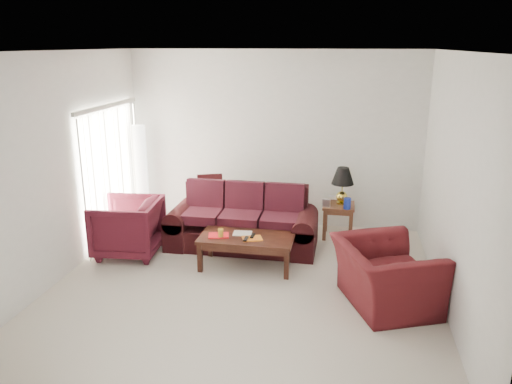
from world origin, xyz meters
TOP-DOWN VIEW (x-y plane):
  - floor at (0.00, 0.00)m, footprint 5.00×5.00m
  - blinds at (-2.42, 1.30)m, footprint 0.10×2.00m
  - sofa at (-0.30, 1.30)m, footprint 2.31×1.02m
  - throw_pillow at (-1.03, 2.09)m, footprint 0.47×0.34m
  - end_table at (1.16, 2.02)m, footprint 0.52×0.52m
  - table_lamp at (1.20, 2.07)m, footprint 0.47×0.47m
  - clock at (0.96, 1.86)m, footprint 0.14×0.08m
  - blue_canister at (1.29, 1.82)m, footprint 0.14×0.14m
  - picture_frame at (1.06, 2.19)m, footprint 0.18×0.20m
  - floor_lamp at (-2.31, 2.13)m, footprint 0.32×0.32m
  - armchair_left at (-1.94, 0.72)m, footprint 1.03×1.00m
  - armchair_right at (1.78, -0.16)m, footprint 1.43×1.51m
  - coffee_table at (-0.09, 0.59)m, footprint 1.38×0.78m
  - magazine_red at (-0.48, 0.54)m, footprint 0.33×0.28m
  - magazine_white at (-0.17, 0.68)m, footprint 0.28×0.22m
  - magazine_orange at (0.01, 0.51)m, footprint 0.32×0.29m
  - remote_a at (-0.06, 0.43)m, footprint 0.05×0.17m
  - remote_b at (0.01, 0.57)m, footprint 0.05×0.16m
  - yellow_glass at (-0.44, 0.48)m, footprint 0.09×0.09m

SIDE VIEW (x-z plane):
  - floor at x=0.00m, z-range 0.00..0.00m
  - coffee_table at x=-0.09m, z-range 0.00..0.47m
  - end_table at x=1.16m, z-range 0.00..0.56m
  - armchair_right at x=1.78m, z-range 0.00..0.78m
  - armchair_left at x=-1.94m, z-range 0.00..0.86m
  - sofa at x=-0.30m, z-range 0.00..0.94m
  - magazine_white at x=-0.17m, z-range 0.47..0.48m
  - magazine_orange at x=0.01m, z-range 0.47..0.48m
  - magazine_red at x=-0.48m, z-range 0.47..0.48m
  - remote_b at x=0.01m, z-range 0.48..0.50m
  - remote_a at x=-0.06m, z-range 0.48..0.50m
  - yellow_glass at x=-0.44m, z-range 0.47..0.60m
  - clock at x=0.96m, z-range 0.56..0.69m
  - picture_frame at x=1.06m, z-range 0.62..0.67m
  - blue_canister at x=1.29m, z-range 0.56..0.74m
  - throw_pillow at x=-1.03m, z-range 0.51..0.95m
  - table_lamp at x=1.20m, z-range 0.56..1.17m
  - floor_lamp at x=-2.31m, z-range 0.00..1.76m
  - blinds at x=-2.42m, z-range 0.00..2.16m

